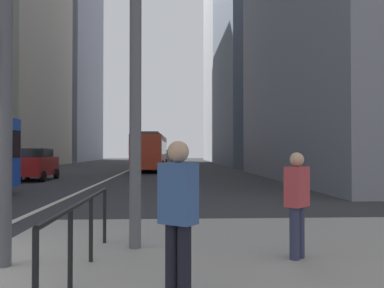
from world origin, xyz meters
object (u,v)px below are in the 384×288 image
at_px(car_receding_near, 170,156).
at_px(pedestrian_walking, 297,200).
at_px(car_receding_far, 164,157).
at_px(city_bus_red_receding, 151,150).
at_px(pedestrian_waiting, 178,213).
at_px(car_oncoming_mid, 35,164).

height_order(car_receding_near, pedestrian_walking, car_receding_near).
bearing_deg(car_receding_far, pedestrian_walking, -86.57).
height_order(city_bus_red_receding, pedestrian_waiting, city_bus_red_receding).
bearing_deg(car_receding_far, city_bus_red_receding, -93.04).
relative_size(car_oncoming_mid, car_receding_far, 0.93).
bearing_deg(car_oncoming_mid, pedestrian_waiting, -68.65).
relative_size(car_receding_far, pedestrian_walking, 2.85).
xyz_separation_m(car_oncoming_mid, car_receding_near, (8.07, 38.77, 0.00)).
height_order(city_bus_red_receding, pedestrian_walking, city_bus_red_receding).
bearing_deg(pedestrian_walking, car_receding_far, 93.43).
distance_m(car_oncoming_mid, pedestrian_waiting, 22.95).
height_order(city_bus_red_receding, car_receding_far, city_bus_red_receding).
relative_size(city_bus_red_receding, pedestrian_waiting, 6.72).
bearing_deg(pedestrian_walking, city_bus_red_receding, 96.83).
bearing_deg(car_oncoming_mid, car_receding_far, 75.94).
xyz_separation_m(pedestrian_waiting, pedestrian_walking, (1.83, 1.78, -0.08)).
height_order(car_receding_far, pedestrian_walking, car_receding_far).
bearing_deg(pedestrian_walking, pedestrian_waiting, -135.80).
height_order(car_oncoming_mid, pedestrian_walking, car_oncoming_mid).
bearing_deg(car_receding_near, city_bus_red_receding, -93.65).
relative_size(car_receding_far, pedestrian_waiting, 2.63).
xyz_separation_m(car_receding_near, pedestrian_walking, (2.12, -58.36, 0.05)).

